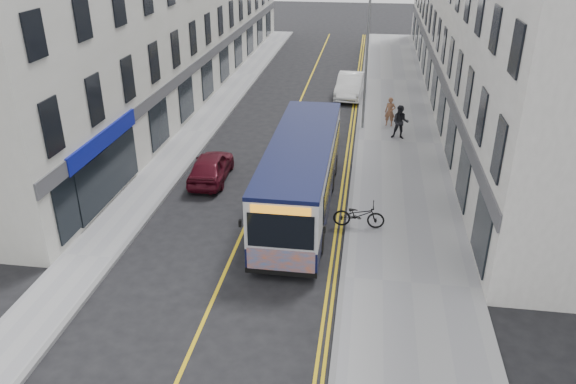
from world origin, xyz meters
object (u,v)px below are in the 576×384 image
(streetlamp, at_px, (365,53))
(car_maroon, at_px, (211,166))
(pedestrian_near, at_px, (390,112))
(pedestrian_far, at_px, (400,122))
(city_bus, at_px, (301,173))
(bicycle, at_px, (359,215))
(car_white, at_px, (350,85))

(streetlamp, height_order, car_maroon, streetlamp)
(pedestrian_near, relative_size, pedestrian_far, 0.90)
(streetlamp, relative_size, city_bus, 0.76)
(city_bus, distance_m, pedestrian_far, 9.90)
(bicycle, bearing_deg, pedestrian_near, -5.96)
(streetlamp, xyz_separation_m, pedestrian_near, (1.60, 0.55, -3.44))
(pedestrian_far, bearing_deg, pedestrian_near, 109.77)
(streetlamp, relative_size, car_white, 1.70)
(pedestrian_near, height_order, car_maroon, pedestrian_near)
(city_bus, relative_size, bicycle, 5.35)
(bicycle, bearing_deg, car_maroon, 62.18)
(city_bus, distance_m, pedestrian_near, 11.63)
(bicycle, relative_size, car_white, 0.42)
(car_white, bearing_deg, pedestrian_far, -65.89)
(city_bus, distance_m, car_maroon, 5.16)
(car_white, height_order, car_maroon, car_white)
(pedestrian_near, bearing_deg, bicycle, -86.32)
(bicycle, distance_m, pedestrian_far, 10.38)
(car_white, bearing_deg, car_maroon, -107.73)
(bicycle, height_order, car_white, car_white)
(city_bus, relative_size, pedestrian_far, 5.74)
(streetlamp, bearing_deg, pedestrian_far, -35.92)
(streetlamp, relative_size, car_maroon, 2.04)
(streetlamp, xyz_separation_m, pedestrian_far, (2.10, -1.52, -3.34))
(city_bus, height_order, bicycle, city_bus)
(pedestrian_near, xyz_separation_m, car_maroon, (-8.24, -8.59, -0.28))
(pedestrian_far, relative_size, car_maroon, 0.47)
(streetlamp, relative_size, bicycle, 4.06)
(pedestrian_near, bearing_deg, pedestrian_far, -66.31)
(pedestrian_far, xyz_separation_m, car_white, (-3.07, 8.13, -0.26))
(car_maroon, bearing_deg, streetlamp, -132.02)
(city_bus, xyz_separation_m, car_white, (1.21, 17.03, -0.90))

